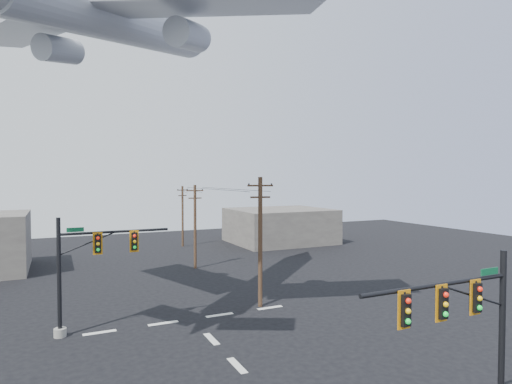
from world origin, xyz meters
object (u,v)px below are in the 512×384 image
utility_pole_b (195,225)px  utility_pole_c (183,215)px  utility_pole_a (260,239)px  signal_mast_far (85,271)px  signal_mast_near (472,333)px  airliner (121,20)px

utility_pole_b → utility_pole_c: size_ratio=1.05×
utility_pole_a → utility_pole_b: (-0.43, 15.12, -0.44)m
signal_mast_far → signal_mast_near: bearing=-54.6°
signal_mast_far → airliner: size_ratio=0.30×
signal_mast_near → utility_pole_b: utility_pole_b is taller
utility_pole_a → utility_pole_c: bearing=98.2°
utility_pole_c → utility_pole_b: bearing=-120.4°
signal_mast_far → utility_pole_b: bearing=52.5°
signal_mast_near → utility_pole_c: bearing=87.5°
signal_mast_near → utility_pole_a: utility_pole_a is taller
utility_pole_b → airliner: (-9.39, -14.59, 15.35)m
utility_pole_a → signal_mast_near: bearing=-76.9°
utility_pole_b → signal_mast_far: bearing=-123.6°
utility_pole_a → utility_pole_b: utility_pole_a is taller
utility_pole_c → airliner: 35.32m
signal_mast_far → airliner: (2.49, 0.89, 16.10)m
signal_mast_far → utility_pole_b: utility_pole_b is taller
utility_pole_b → utility_pole_c: bearing=83.5°
signal_mast_near → airliner: airliner is taller
signal_mast_far → utility_pole_c: (14.59, 30.19, 0.54)m
signal_mast_far → utility_pole_a: 12.37m
utility_pole_b → airliner: airliner is taller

